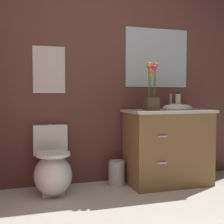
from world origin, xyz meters
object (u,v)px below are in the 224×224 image
Objects in this scene: toilet at (53,170)px; flower_vase at (151,95)px; vanity_cabinet at (168,146)px; wall_poster at (49,70)px; soap_bottle at (178,101)px; trash_bin at (117,173)px; wall_mirror at (157,58)px.

flower_vase reaches higher than toilet.
vanity_cabinet is 1.56m from wall_poster.
vanity_cabinet is 0.53m from soap_bottle.
trash_bin is 1.36m from wall_poster.
vanity_cabinet is at bearing -12.90° from wall_poster.
wall_poster is at bearing 167.10° from vanity_cabinet.
wall_mirror is at bearing 0.00° from wall_poster.
wall_poster is (-1.28, 0.29, 0.85)m from vanity_cabinet.
wall_poster reaches higher than vanity_cabinet.
soap_bottle is (0.16, 0.06, 0.50)m from vanity_cabinet.
flower_vase is 0.95m from trash_bin.
flower_vase is 1.03× the size of wall_poster.
soap_bottle is at bearing -55.12° from wall_mirror.
vanity_cabinet is 1.27× the size of wall_mirror.
vanity_cabinet is 0.62m from flower_vase.
trash_bin is at bearing -14.61° from wall_poster.
vanity_cabinet is at bearing 14.51° from flower_vase.
toilet reaches higher than trash_bin.
toilet is at bearing -173.43° from trash_bin.
flower_vase is at bearing -18.68° from wall_poster.
toilet is 1.78m from wall_mirror.
soap_bottle is 1.08m from trash_bin.
flower_vase is 0.65× the size of wall_mirror.
trash_bin is (-0.57, 0.11, -0.29)m from vanity_cabinet.
trash_bin is at bearing 169.26° from vanity_cabinet.
wall_mirror is at bearing 124.88° from soap_bottle.
flower_vase is 1.14m from wall_poster.
vanity_cabinet is 1.96× the size of flower_vase.
toilet is 1.30m from flower_vase.
vanity_cabinet is 2.01× the size of wall_poster.
soap_bottle is 0.25× the size of wall_mirror.
wall_mirror reaches higher than soap_bottle.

